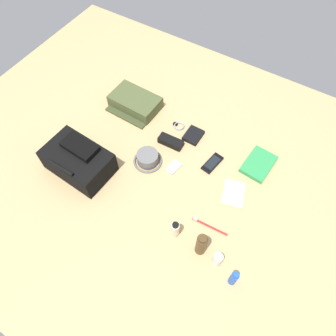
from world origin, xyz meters
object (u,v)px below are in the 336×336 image
Objects in this scene: toothbrush at (208,225)px; notepad at (233,194)px; toothpaste_tube at (218,259)px; wristwatch at (179,126)px; deodorant_spray at (234,278)px; wallet at (193,135)px; toiletry_pouch at (135,102)px; backpack at (79,160)px; bucket_hat at (148,158)px; paperback_novel at (259,164)px; media_player at (174,167)px; sunglasses_case at (171,142)px; cell_phone at (212,163)px; cologne_bottle at (201,244)px; lotion_bottle at (175,229)px.

toothbrush is 1.23× the size of notepad.
wristwatch is (0.55, -0.60, -0.04)m from toothpaste_tube.
toothbrush is at bearing 64.99° from notepad.
deodorant_spray is 1.11× the size of wallet.
toiletry_pouch reaches higher than wallet.
backpack is 0.52m from toiletry_pouch.
bucket_hat is 0.60m from paperback_novel.
media_player is 0.37m from toothbrush.
toothpaste_tube is at bearing 135.57° from sunglasses_case.
paperback_novel is 0.51m from wristwatch.
paperback_novel reaches higher than cell_phone.
wallet is at bearing -129.30° from backpack.
cologne_bottle is 1.72× the size of media_player.
bucket_hat is 0.35m from cell_phone.
wallet is at bearing -129.17° from sunglasses_case.
toothpaste_tube reaches higher than cell_phone.
paperback_novel is 0.46m from toothbrush.
cologne_bottle is 0.66m from wallet.
lotion_bottle reaches higher than notepad.
backpack reaches higher than sunglasses_case.
cologne_bottle is 0.14m from lotion_bottle.
media_player is 0.24m from wallet.
lotion_bottle is at bearing 137.50° from toiletry_pouch.
cell_phone is at bearing -54.90° from deodorant_spray.
bucket_hat is at bearing 134.55° from toiletry_pouch.
toothbrush is 0.55m from wallet.
bucket_hat is at bearing -31.11° from cologne_bottle.
backpack reaches higher than wristwatch.
toothbrush is at bearing 160.04° from bucket_hat.
wallet is (-0.13, -0.27, -0.02)m from bucket_hat.
toiletry_pouch is at bearing -11.86° from cell_phone.
toiletry_pouch is (0.00, -0.51, -0.04)m from backpack.
cologne_bottle reaches higher than paperback_novel.
toothpaste_tube is (-0.85, 0.08, -0.02)m from backpack.
bucket_hat is (-0.29, 0.29, -0.01)m from toiletry_pouch.
toiletry_pouch is at bearing -45.45° from bucket_hat.
deodorant_spray is 0.80m from sunglasses_case.
deodorant_spray is at bearing 144.26° from media_player.
cologne_bottle is at bearing 122.00° from wallet.
bucket_hat is 0.64m from toothpaste_tube.
lotion_bottle is at bearing 45.26° from toothbrush.
backpack is 0.95m from paperback_novel.
backpack is at bearing 3.41° from notepad.
toothpaste_tube is at bearing 94.23° from paperback_novel.
notepad reaches higher than wristwatch.
sunglasses_case is (0.10, -0.13, 0.01)m from media_player.
toiletry_pouch is 2.79× the size of toothpaste_tube.
wristwatch is at bearing -64.70° from media_player.
deodorant_spray is 0.87× the size of cell_phone.
toiletry_pouch is at bearing -31.63° from toothbrush.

